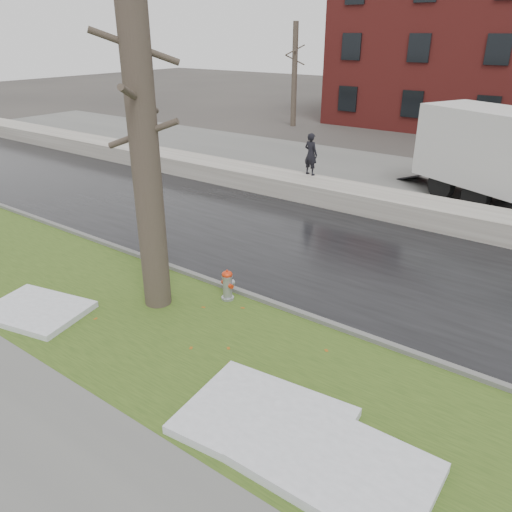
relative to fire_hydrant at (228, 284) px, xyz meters
The scene contains 15 objects.
ground 0.79m from the fire_hydrant, 69.33° to the right, with size 120.00×120.00×0.00m, color #47423D.
verge 1.92m from the fire_hydrant, 82.99° to the right, with size 60.00×4.50×0.04m, color #2F4717.
sidewalk 5.63m from the fire_hydrant, 87.67° to the right, with size 60.00×3.00×0.05m, color slate.
road 3.93m from the fire_hydrant, 86.65° to the left, with size 60.00×7.00×0.03m, color black.
parking_lot 12.40m from the fire_hydrant, 88.95° to the left, with size 60.00×9.00×0.03m, color slate.
curb 0.59m from the fire_hydrant, 59.99° to the left, with size 60.00×0.15×0.14m, color slate.
snowbank 8.10m from the fire_hydrant, 88.39° to the left, with size 60.00×1.60×0.75m, color beige.
bg_tree_left 24.59m from the fire_hydrant, 118.82° to the left, with size 1.40×1.62×6.50m.
bg_tree_center 26.20m from the fire_hydrant, 102.80° to the left, with size 1.40×1.62×6.50m.
fire_hydrant is the anchor object (origin of this frame).
tree 3.84m from the fire_hydrant, 138.20° to the right, with size 1.51×1.74×7.70m.
worker 9.24m from the fire_hydrant, 108.55° to the left, with size 0.59×0.39×1.62m, color black.
snow_patch_near 4.30m from the fire_hydrant, 42.71° to the right, with size 2.60×2.00×0.16m, color silver.
snow_patch_far 4.40m from the fire_hydrant, 134.96° to the right, with size 2.20×1.60×0.14m, color silver.
snow_patch_side 5.42m from the fire_hydrant, 33.75° to the right, with size 2.80×1.80×0.18m, color silver.
Camera 1 is at (6.54, -7.45, 5.92)m, focal length 35.00 mm.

